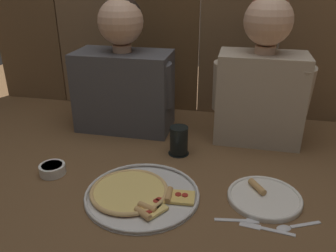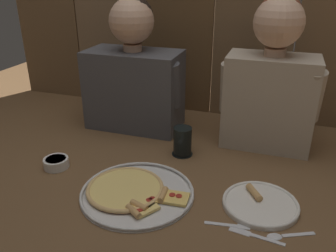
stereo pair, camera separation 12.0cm
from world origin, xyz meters
The scene contains 10 objects.
ground_plane centered at (0.00, 0.00, 0.00)m, with size 3.20×3.20×0.00m, color brown.
pizza_tray centered at (-0.08, -0.07, 0.01)m, with size 0.37×0.37×0.03m.
dinner_plate centered at (0.32, -0.01, 0.01)m, with size 0.24×0.24×0.03m.
drinking_glass centered at (-0.01, 0.24, 0.06)m, with size 0.08×0.08×0.11m.
dipping_bowl centered at (-0.42, -0.01, 0.02)m, with size 0.09×0.09×0.04m.
table_fork centered at (0.24, -0.13, 0.00)m, with size 0.13×0.03×0.01m.
table_knife centered at (0.32, -0.15, 0.00)m, with size 0.16×0.04×0.01m.
table_spoon centered at (0.39, -0.13, 0.00)m, with size 0.13×0.08×0.01m.
diner_left centered at (-0.29, 0.44, 0.26)m, with size 0.45×0.22×0.58m.
diner_right centered at (0.29, 0.44, 0.28)m, with size 0.38×0.20×0.60m.
Camera 2 is at (0.33, -0.94, 0.68)m, focal length 37.25 mm.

